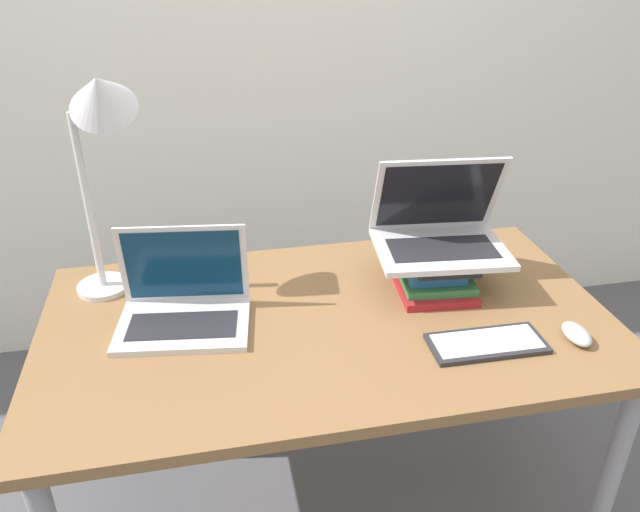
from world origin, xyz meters
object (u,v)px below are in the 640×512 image
object	(u,v)px
book_stack	(433,269)
laptop_on_books	(439,231)
wireless_keyboard	(487,343)
laptop_left	(184,305)
desk_lamp	(100,122)
mouse	(577,334)

from	to	relation	value
book_stack	laptop_on_books	world-z (taller)	laptop_on_books
wireless_keyboard	laptop_left	bearing A→B (deg)	160.43
wireless_keyboard	desk_lamp	size ratio (longest dim) A/B	0.44
laptop_on_books	wireless_keyboard	bearing A→B (deg)	-87.74
laptop_on_books	desk_lamp	distance (m)	0.90
desk_lamp	laptop_on_books	bearing A→B (deg)	-7.00
laptop_on_books	laptop_left	bearing A→B (deg)	-174.57
wireless_keyboard	desk_lamp	distance (m)	1.05
laptop_left	laptop_on_books	world-z (taller)	laptop_on_books
mouse	laptop_on_books	bearing A→B (deg)	124.66
wireless_keyboard	desk_lamp	xyz separation A→B (m)	(-0.85, 0.42, 0.46)
laptop_on_books	wireless_keyboard	xyz separation A→B (m)	(0.01, -0.31, -0.15)
desk_lamp	mouse	bearing A→B (deg)	-22.29
laptop_on_books	wireless_keyboard	size ratio (longest dim) A/B	1.33
book_stack	mouse	bearing A→B (deg)	-52.16
laptop_left	wireless_keyboard	xyz separation A→B (m)	(0.70, -0.25, -0.04)
mouse	desk_lamp	world-z (taller)	desk_lamp
book_stack	mouse	distance (m)	0.40
book_stack	wireless_keyboard	size ratio (longest dim) A/B	1.01
laptop_left	mouse	world-z (taller)	laptop_left
laptop_left	mouse	size ratio (longest dim) A/B	3.57
laptop_left	book_stack	size ratio (longest dim) A/B	1.24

